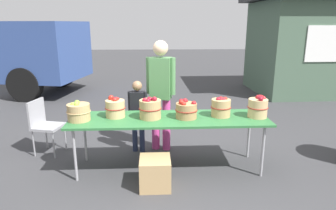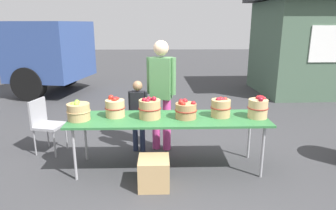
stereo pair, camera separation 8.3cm
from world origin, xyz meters
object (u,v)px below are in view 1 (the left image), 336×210
object	(u,v)px
apple_basket_red_4	(258,107)
vendor_adult	(161,87)
child_customer	(138,111)
folding_chair	(44,122)
produce_crate	(155,173)
apple_basket_red_2	(186,110)
apple_basket_red_1	(150,109)
apple_basket_green_0	(78,112)
market_table	(169,120)
apple_basket_red_3	(221,107)
apple_basket_red_0	(115,108)

from	to	relation	value
apple_basket_red_4	vendor_adult	world-z (taller)	vendor_adult
apple_basket_red_4	child_customer	xyz separation A→B (m)	(-1.68, 0.63, -0.21)
folding_chair	produce_crate	bearing A→B (deg)	-109.42
apple_basket_red_2	produce_crate	bearing A→B (deg)	-131.17
apple_basket_red_1	child_customer	xyz separation A→B (m)	(-0.20, 0.61, -0.21)
apple_basket_green_0	child_customer	bearing A→B (deg)	41.46
produce_crate	vendor_adult	bearing A→B (deg)	84.91
market_table	folding_chair	xyz separation A→B (m)	(-1.93, 0.62, -0.21)
market_table	apple_basket_red_3	distance (m)	0.74
apple_basket_red_0	apple_basket_red_4	xyz separation A→B (m)	(1.96, -0.10, 0.01)
vendor_adult	market_table	bearing A→B (deg)	112.31
market_table	vendor_adult	distance (m)	0.76
market_table	apple_basket_red_3	size ratio (longest dim) A/B	9.53
apple_basket_red_3	folding_chair	xyz separation A→B (m)	(-2.65, 0.58, -0.37)
produce_crate	apple_basket_red_4	bearing A→B (deg)	19.01
market_table	apple_basket_red_0	world-z (taller)	apple_basket_red_0
apple_basket_red_2	apple_basket_red_3	bearing A→B (deg)	6.30
market_table	folding_chair	distance (m)	2.04
apple_basket_red_2	child_customer	xyz separation A→B (m)	(-0.69, 0.62, -0.19)
folding_chair	child_customer	bearing A→B (deg)	-76.81
apple_basket_red_1	apple_basket_red_4	world-z (taller)	same
apple_basket_red_3	apple_basket_red_4	world-z (taller)	apple_basket_red_4
apple_basket_green_0	apple_basket_red_1	xyz separation A→B (m)	(0.95, 0.04, 0.02)
apple_basket_red_0	vendor_adult	xyz separation A→B (m)	(0.64, 0.60, 0.15)
apple_basket_red_0	apple_basket_green_0	bearing A→B (deg)	-164.23
apple_basket_red_0	child_customer	bearing A→B (deg)	62.22
apple_basket_red_2	child_customer	distance (m)	0.95
apple_basket_red_1	child_customer	bearing A→B (deg)	108.20
apple_basket_red_0	produce_crate	size ratio (longest dim) A/B	0.77
apple_basket_red_4	market_table	bearing A→B (deg)	179.18
apple_basket_red_2	folding_chair	size ratio (longest dim) A/B	0.35
apple_basket_red_1	apple_basket_red_2	xyz separation A→B (m)	(0.49, -0.01, -0.02)
apple_basket_red_1	produce_crate	size ratio (longest dim) A/B	0.81
apple_basket_red_1	vendor_adult	world-z (taller)	vendor_adult
apple_basket_green_0	produce_crate	distance (m)	1.29
apple_basket_red_4	folding_chair	world-z (taller)	apple_basket_red_4
apple_basket_red_4	folding_chair	bearing A→B (deg)	168.49
apple_basket_green_0	vendor_adult	size ratio (longest dim) A/B	0.18
apple_basket_red_3	produce_crate	xyz separation A→B (m)	(-0.92, -0.55, -0.69)
vendor_adult	child_customer	size ratio (longest dim) A/B	1.52
apple_basket_red_1	apple_basket_red_3	bearing A→B (deg)	2.80
apple_basket_red_0	vendor_adult	world-z (taller)	vendor_adult
apple_basket_red_2	apple_basket_red_4	bearing A→B (deg)	-0.29
vendor_adult	apple_basket_red_0	bearing A→B (deg)	57.51
apple_basket_green_0	apple_basket_red_0	xyz separation A→B (m)	(0.47, 0.13, 0.01)
apple_basket_red_3	market_table	bearing A→B (deg)	-176.71
apple_basket_red_2	produce_crate	distance (m)	0.94
apple_basket_red_3	apple_basket_red_4	distance (m)	0.50
apple_basket_red_3	child_customer	world-z (taller)	child_customer
apple_basket_green_0	produce_crate	bearing A→B (deg)	-24.44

